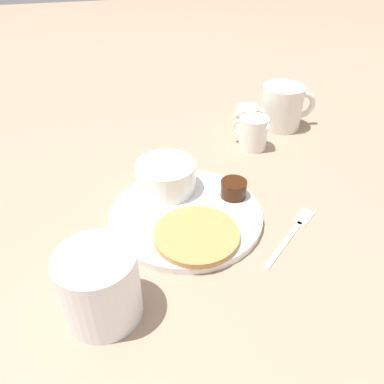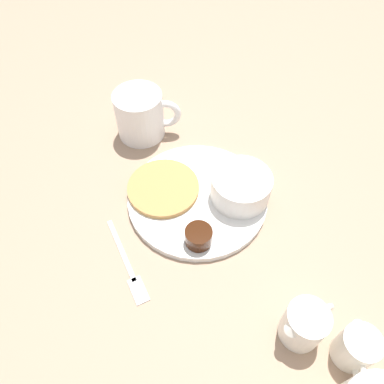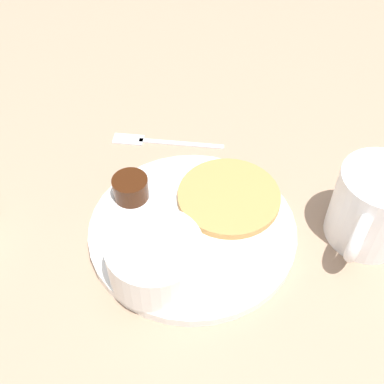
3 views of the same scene
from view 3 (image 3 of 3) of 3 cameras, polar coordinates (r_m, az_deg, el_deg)
name	(u,v)px [view 3 (image 3 of 3)]	position (r m, az deg, el deg)	size (l,w,h in m)	color
ground_plane	(193,233)	(0.55, 0.06, -4.84)	(4.00, 4.00, 0.00)	#9E7F66
plate	(193,229)	(0.55, 0.06, -4.46)	(0.23, 0.23, 0.01)	white
pancake_stack	(232,199)	(0.57, 4.71, -0.77)	(0.12, 0.12, 0.01)	#B78447
bowl	(155,257)	(0.49, -4.42, -7.67)	(0.10, 0.10, 0.05)	white
syrup_cup	(131,188)	(0.57, -7.29, 0.48)	(0.04, 0.04, 0.03)	#38190A
butter_ramekin	(139,265)	(0.50, -6.31, -8.58)	(0.05, 0.05, 0.04)	white
coffee_mug	(373,208)	(0.55, 20.67, -1.79)	(0.09, 0.12, 0.09)	white
fork	(154,141)	(0.66, -4.47, 6.06)	(0.13, 0.11, 0.00)	silver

